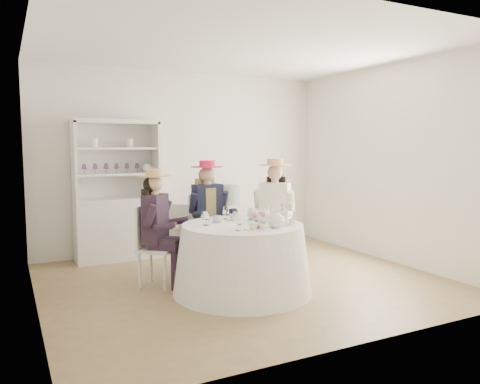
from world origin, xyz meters
name	(u,v)px	position (x,y,z in m)	size (l,w,h in m)	color
ground	(244,281)	(0.00, 0.00, 0.00)	(4.50, 4.50, 0.00)	olive
ceiling	(244,47)	(0.00, 0.00, 2.70)	(4.50, 4.50, 0.00)	white
wall_back	(184,162)	(0.00, 2.00, 1.35)	(4.50, 4.50, 0.00)	silver
wall_front	(362,178)	(0.00, -2.00, 1.35)	(4.50, 4.50, 0.00)	silver
wall_left	(31,172)	(-2.25, 0.00, 1.35)	(4.50, 4.50, 0.00)	silver
wall_right	(390,164)	(2.25, 0.00, 1.35)	(4.50, 4.50, 0.00)	silver
tea_table	(242,258)	(-0.21, -0.37, 0.37)	(1.51, 1.51, 0.75)	white
hutch	(118,210)	(-1.08, 1.77, 0.69)	(1.20, 0.56, 1.95)	silver
side_table	(230,227)	(0.61, 1.66, 0.34)	(0.44, 0.44, 0.68)	silver
hatbox	(230,195)	(0.61, 1.66, 0.84)	(0.31, 0.31, 0.31)	black
guest_left	(157,221)	(-0.97, 0.25, 0.75)	(0.57, 0.56, 1.34)	silver
guest_mid	(208,209)	(-0.19, 0.62, 0.80)	(0.51, 0.53, 1.41)	silver
guest_right	(274,208)	(0.56, 0.24, 0.81)	(0.61, 0.61, 1.43)	silver
spare_chair	(184,234)	(-0.46, 0.79, 0.46)	(0.50, 0.50, 0.86)	silver
teacup_a	(217,219)	(-0.41, -0.16, 0.79)	(0.09, 0.09, 0.07)	white
teacup_b	(232,218)	(-0.20, -0.11, 0.79)	(0.07, 0.07, 0.07)	white
teacup_c	(251,217)	(0.00, -0.18, 0.79)	(0.09, 0.09, 0.07)	white
flower_bowl	(261,220)	(0.01, -0.39, 0.78)	(0.23, 0.23, 0.06)	white
flower_arrangement	(260,216)	(0.00, -0.39, 0.83)	(0.17, 0.17, 0.06)	#DD6E86
table_teapot	(276,220)	(0.00, -0.72, 0.83)	(0.24, 0.17, 0.18)	white
sandwich_plate	(257,228)	(-0.21, -0.70, 0.77)	(0.27, 0.27, 0.06)	white
cupcake_stand	(287,217)	(0.21, -0.60, 0.84)	(0.24, 0.24, 0.23)	white
stemware_set	(242,217)	(-0.21, -0.37, 0.83)	(0.83, 0.80, 0.15)	white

